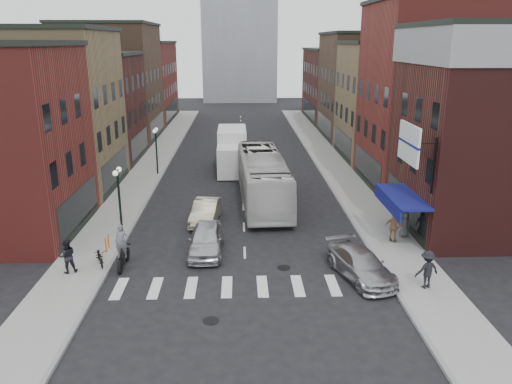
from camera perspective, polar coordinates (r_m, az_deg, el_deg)
ground at (r=26.94m, az=-1.28°, el=-7.80°), size 160.00×160.00×0.00m
sidewalk_left at (r=48.52m, az=-11.72°, el=3.19°), size 3.00×74.00×0.15m
sidewalk_right at (r=48.60m, az=8.48°, el=3.39°), size 3.00×74.00×0.15m
curb_left at (r=48.30m, az=-9.96°, el=3.14°), size 0.20×74.00×0.16m
curb_right at (r=48.37m, az=6.72°, el=3.30°), size 0.20×74.00×0.16m
crosswalk_stripes at (r=24.25m, az=-1.19°, el=-10.76°), size 12.00×2.20×0.01m
bldg_left_mid_a at (r=41.53m, az=-23.01°, el=8.50°), size 10.30×10.20×12.30m
bldg_left_mid_b at (r=51.05m, az=-18.98°, el=9.11°), size 10.30×10.20×10.30m
bldg_left_far_a at (r=61.46m, az=-16.19°, el=11.92°), size 10.30×12.20×13.30m
bldg_left_far_b at (r=75.16m, az=-13.57°, el=12.13°), size 10.30×16.20×11.30m
bldg_right_corner at (r=33.14m, az=25.62°, el=6.38°), size 10.30×9.20×12.30m
bldg_right_mid_a at (r=41.59m, az=19.88°, el=10.23°), size 10.30×10.20×14.30m
bldg_right_mid_b at (r=51.13m, az=15.64°, el=9.97°), size 10.30×10.20×11.30m
bldg_right_far_a at (r=61.62m, az=12.64°, el=11.72°), size 10.30×12.20×12.30m
bldg_right_far_b at (r=75.30m, az=9.95°, el=11.97°), size 10.30×16.20×10.30m
awning_blue at (r=29.77m, az=16.07°, el=-0.64°), size 1.80×5.00×0.78m
billboard_sign at (r=26.99m, az=17.25°, el=5.19°), size 1.52×3.00×3.70m
streetlamp_near at (r=30.53m, az=-15.44°, el=0.40°), size 0.32×1.22×4.11m
streetlamp_far at (r=43.88m, az=-11.36°, el=5.58°), size 0.32×1.22×4.11m
bike_rack at (r=28.87m, az=-16.66°, el=-5.63°), size 0.08×0.68×0.80m
box_truck at (r=45.25m, az=-2.76°, el=4.77°), size 2.62×8.31×3.61m
motorcycle_rider at (r=26.61m, az=-15.05°, el=-6.16°), size 0.69×2.30×2.35m
transit_bus at (r=36.01m, az=0.76°, el=1.62°), size 3.58×12.91×3.56m
sedan_left_near at (r=27.70m, az=-5.73°, el=-5.41°), size 1.92×4.62×1.56m
sedan_left_far at (r=32.33m, az=-5.75°, el=-2.23°), size 1.98×4.50×1.44m
curb_car at (r=25.33m, az=11.87°, el=-8.12°), size 3.21×5.16×1.40m
parked_bicycle at (r=27.20m, az=-17.40°, el=-7.01°), size 1.19×1.78×0.89m
ped_left_solo at (r=26.62m, az=-20.79°, el=-6.85°), size 0.99×0.80×1.77m
ped_right_a at (r=24.77m, az=18.97°, el=-8.37°), size 1.30×0.87×1.84m
ped_right_b at (r=29.70m, az=15.47°, el=-3.91°), size 1.14×0.97×1.74m
ped_right_c at (r=30.68m, az=16.61°, el=-3.50°), size 0.89×0.73×1.58m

